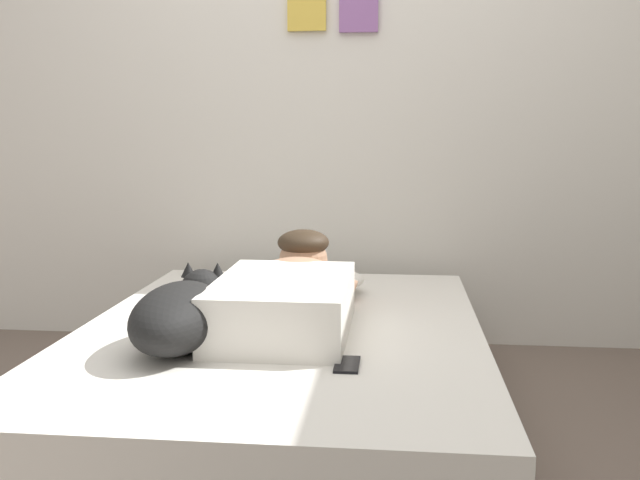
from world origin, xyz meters
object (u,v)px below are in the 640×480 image
coffee_cup (332,288)px  cell_phone (347,364)px  pillow (300,279)px  bed (282,378)px  person_lying (290,292)px  dog (182,313)px

coffee_cup → cell_phone: (0.12, -0.83, -0.03)m
pillow → coffee_cup: 0.16m
bed → coffee_cup: bearing=73.2°
bed → person_lying: person_lying is taller
pillow → person_lying: bearing=-86.7°
bed → person_lying: (0.02, 0.05, 0.29)m
person_lying → cell_phone: bearing=-63.2°
dog → coffee_cup: (0.39, 0.70, -0.07)m
pillow → person_lying: size_ratio=0.57×
pillow → cell_phone: bearing=-74.4°
dog → pillow: bearing=71.9°
coffee_cup → person_lying: bearing=-106.1°
coffee_cup → cell_phone: size_ratio=0.89×
dog → cell_phone: (0.51, -0.13, -0.10)m
bed → coffee_cup: (0.13, 0.44, 0.22)m
coffee_cup → cell_phone: coffee_cup is taller
cell_phone → person_lying: bearing=116.8°
bed → cell_phone: cell_phone is taller
bed → dog: dog is taller
bed → cell_phone: 0.50m
person_lying → coffee_cup: person_lying is taller
bed → pillow: bearing=90.6°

